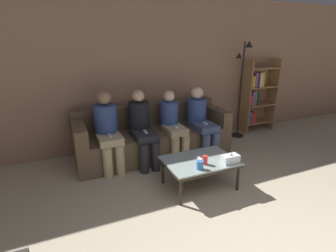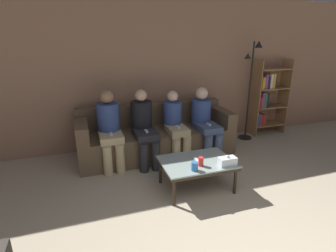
{
  "view_description": "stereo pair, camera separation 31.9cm",
  "coord_description": "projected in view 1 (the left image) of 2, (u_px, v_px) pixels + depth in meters",
  "views": [
    {
      "loc": [
        -1.43,
        -0.72,
        1.88
      ],
      "look_at": [
        0.0,
        2.53,
        0.7
      ],
      "focal_mm": 28.0,
      "sensor_mm": 36.0,
      "label": 1
    },
    {
      "loc": [
        -1.13,
        -0.83,
        1.88
      ],
      "look_at": [
        0.0,
        2.53,
        0.7
      ],
      "focal_mm": 28.0,
      "sensor_mm": 36.0,
      "label": 2
    }
  ],
  "objects": [
    {
      "name": "standing_lamp",
      "position": [
        242.0,
        80.0,
        5.01
      ],
      "size": [
        0.31,
        0.26,
        1.85
      ],
      "color": "black",
      "rests_on": "ground_plane"
    },
    {
      "name": "seated_person_mid_right",
      "position": [
        172.0,
        123.0,
        4.24
      ],
      "size": [
        0.31,
        0.65,
        1.09
      ],
      "color": "tan",
      "rests_on": "ground_plane"
    },
    {
      "name": "game_remote",
      "position": [
        200.0,
        159.0,
        3.39
      ],
      "size": [
        0.04,
        0.15,
        0.02
      ],
      "color": "white",
      "rests_on": "coffee_table"
    },
    {
      "name": "coffee_table",
      "position": [
        200.0,
        163.0,
        3.4
      ],
      "size": [
        0.92,
        0.65,
        0.39
      ],
      "color": "#8C9E99",
      "rests_on": "ground_plane"
    },
    {
      "name": "seated_person_left_end",
      "position": [
        107.0,
        128.0,
        3.85
      ],
      "size": [
        0.34,
        0.65,
        1.17
      ],
      "color": "tan",
      "rests_on": "ground_plane"
    },
    {
      "name": "cup_near_left",
      "position": [
        200.0,
        165.0,
        3.13
      ],
      "size": [
        0.08,
        0.08,
        0.11
      ],
      "color": "#3372BF",
      "rests_on": "coffee_table"
    },
    {
      "name": "couch",
      "position": [
        153.0,
        137.0,
        4.42
      ],
      "size": [
        2.53,
        0.86,
        0.82
      ],
      "color": "brown",
      "rests_on": "ground_plane"
    },
    {
      "name": "cup_near_right",
      "position": [
        205.0,
        160.0,
        3.25
      ],
      "size": [
        0.07,
        0.07,
        0.11
      ],
      "color": "red",
      "rests_on": "coffee_table"
    },
    {
      "name": "tissue_box",
      "position": [
        230.0,
        159.0,
        3.3
      ],
      "size": [
        0.22,
        0.12,
        0.13
      ],
      "color": "silver",
      "rests_on": "coffee_table"
    },
    {
      "name": "seated_person_right_end",
      "position": [
        200.0,
        118.0,
        4.43
      ],
      "size": [
        0.34,
        0.73,
        1.12
      ],
      "color": "#47567A",
      "rests_on": "ground_plane"
    },
    {
      "name": "bookshelf",
      "position": [
        256.0,
        95.0,
        5.44
      ],
      "size": [
        0.73,
        0.32,
        1.51
      ],
      "color": "#9E754C",
      "rests_on": "ground_plane"
    },
    {
      "name": "wall_back",
      "position": [
        141.0,
        74.0,
        4.56
      ],
      "size": [
        12.0,
        0.06,
        2.6
      ],
      "color": "#9E755B",
      "rests_on": "ground_plane"
    },
    {
      "name": "seated_person_mid_left",
      "position": [
        142.0,
        125.0,
        4.04
      ],
      "size": [
        0.33,
        0.71,
        1.14
      ],
      "color": "#28282D",
      "rests_on": "ground_plane"
    }
  ]
}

